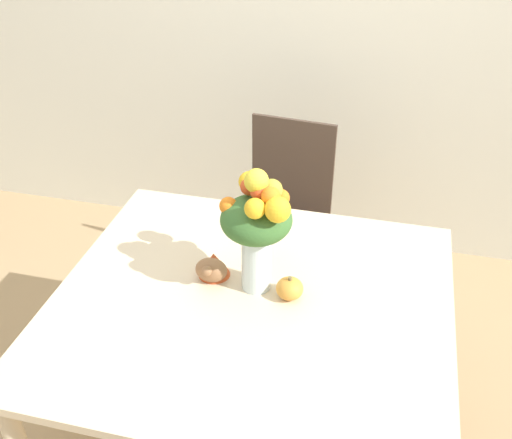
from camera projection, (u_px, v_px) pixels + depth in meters
The scene contains 6 objects.
wall_back at pixel (330, 0), 2.88m from camera, with size 8.00×0.06×2.70m.
dining_table at pixel (251, 320), 1.99m from camera, with size 1.28×1.16×0.76m.
flower_vase at pixel (257, 224), 1.86m from camera, with size 0.24×0.26×0.44m.
pumpkin at pixel (290, 288), 1.93m from camera, with size 0.09×0.09×0.08m.
turkey_figurine at pixel (213, 267), 2.01m from camera, with size 0.11×0.15×0.09m.
dining_chair_near_window at pixel (283, 218), 2.85m from camera, with size 0.46×0.46×0.94m.
Camera 1 is at (0.37, -1.43, 2.04)m, focal length 42.00 mm.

